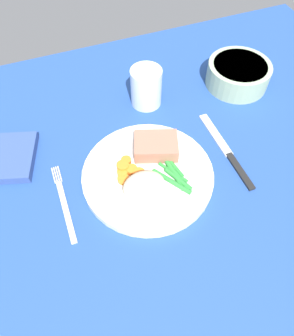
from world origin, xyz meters
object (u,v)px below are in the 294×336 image
at_px(water_glass, 146,89).
at_px(napkin, 8,157).
at_px(fork, 64,203).
at_px(meat_portion, 156,146).
at_px(dinner_plate, 147,173).
at_px(salad_bowl, 238,73).
at_px(knife, 227,151).

xyz_separation_m(water_glass, napkin, (-0.31, -0.06, -0.03)).
bearing_deg(fork, water_glass, 38.44).
bearing_deg(napkin, meat_portion, -18.79).
height_order(dinner_plate, water_glass, water_glass).
xyz_separation_m(meat_portion, salad_bowl, (0.26, 0.14, -0.00)).
relative_size(knife, napkin, 1.78).
xyz_separation_m(fork, napkin, (-0.08, 0.14, 0.01)).
bearing_deg(dinner_plate, napkin, 151.31).
xyz_separation_m(dinner_plate, napkin, (-0.24, 0.13, 0.00)).
height_order(meat_portion, fork, meat_portion).
bearing_deg(dinner_plate, knife, -0.95).
bearing_deg(salad_bowl, water_glass, 175.66).
relative_size(meat_portion, fork, 0.50).
bearing_deg(salad_bowl, fork, -158.79).
bearing_deg(water_glass, fork, -140.19).
height_order(meat_portion, salad_bowl, salad_bowl).
distance_m(fork, napkin, 0.16).
relative_size(meat_portion, water_glass, 0.96).
bearing_deg(fork, salad_bowl, 19.84).
bearing_deg(water_glass, salad_bowl, -4.34).
distance_m(dinner_plate, salad_bowl, 0.34).
height_order(dinner_plate, knife, dinner_plate).
distance_m(dinner_plate, knife, 0.17).
distance_m(knife, salad_bowl, 0.22).
bearing_deg(dinner_plate, meat_portion, 49.40).
bearing_deg(knife, meat_portion, 166.36).
xyz_separation_m(water_glass, salad_bowl, (0.22, -0.02, -0.01)).
height_order(water_glass, napkin, water_glass).
bearing_deg(water_glass, meat_portion, -103.85).
height_order(meat_portion, napkin, meat_portion).
height_order(knife, water_glass, water_glass).
xyz_separation_m(meat_portion, napkin, (-0.28, 0.09, -0.02)).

